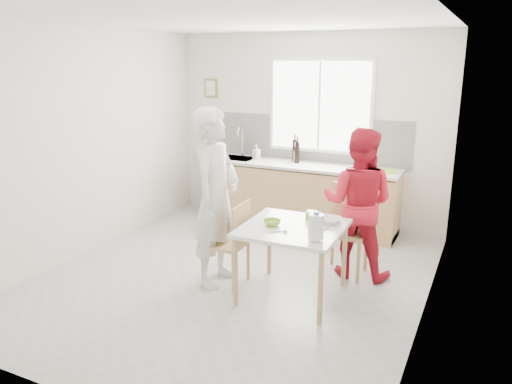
% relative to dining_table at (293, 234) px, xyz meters
% --- Properties ---
extents(ground, '(4.50, 4.50, 0.00)m').
position_rel_dining_table_xyz_m(ground, '(-0.74, 0.11, -0.67)').
color(ground, '#B7B7B2').
rests_on(ground, ground).
extents(room_shell, '(4.50, 4.50, 4.50)m').
position_rel_dining_table_xyz_m(room_shell, '(-0.74, 0.11, 0.98)').
color(room_shell, silver).
rests_on(room_shell, ground).
extents(window, '(1.50, 0.06, 1.30)m').
position_rel_dining_table_xyz_m(window, '(-0.54, 2.33, 1.03)').
color(window, white).
rests_on(window, room_shell).
extents(backsplash, '(3.00, 0.02, 0.65)m').
position_rel_dining_table_xyz_m(backsplash, '(-0.74, 2.35, 0.56)').
color(backsplash, white).
rests_on(backsplash, room_shell).
extents(picture_frame, '(0.22, 0.03, 0.28)m').
position_rel_dining_table_xyz_m(picture_frame, '(-2.29, 2.34, 1.23)').
color(picture_frame, '#52853C').
rests_on(picture_frame, room_shell).
extents(kitchen_counter, '(2.84, 0.64, 1.37)m').
position_rel_dining_table_xyz_m(kitchen_counter, '(-0.75, 2.06, -0.25)').
color(kitchen_counter, tan).
rests_on(kitchen_counter, ground).
extents(dining_table, '(0.99, 0.99, 0.74)m').
position_rel_dining_table_xyz_m(dining_table, '(0.00, 0.00, 0.00)').
color(dining_table, white).
rests_on(dining_table, ground).
extents(chair_left, '(0.43, 0.43, 0.90)m').
position_rel_dining_table_xyz_m(chair_left, '(-0.68, -0.02, -0.17)').
color(chair_left, tan).
rests_on(chair_left, ground).
extents(chair_far, '(0.47, 0.47, 1.00)m').
position_rel_dining_table_xyz_m(chair_far, '(0.33, 0.84, -0.12)').
color(chair_far, tan).
rests_on(chair_far, ground).
extents(person_white, '(0.47, 0.70, 1.87)m').
position_rel_dining_table_xyz_m(person_white, '(-0.85, -0.03, 0.27)').
color(person_white, silver).
rests_on(person_white, ground).
extents(person_red, '(0.82, 0.65, 1.64)m').
position_rel_dining_table_xyz_m(person_red, '(0.44, 0.80, 0.16)').
color(person_red, red).
rests_on(person_red, ground).
extents(bowl_green, '(0.18, 0.18, 0.05)m').
position_rel_dining_table_xyz_m(bowl_green, '(-0.20, -0.06, 0.10)').
color(bowl_green, '#88B72A').
rests_on(bowl_green, dining_table).
extents(bowl_white, '(0.24, 0.24, 0.06)m').
position_rel_dining_table_xyz_m(bowl_white, '(0.29, 0.26, 0.11)').
color(bowl_white, white).
rests_on(bowl_white, dining_table).
extents(milk_jug, '(0.20, 0.14, 0.25)m').
position_rel_dining_table_xyz_m(milk_jug, '(0.33, -0.27, 0.21)').
color(milk_jug, white).
rests_on(milk_jug, dining_table).
extents(green_box, '(0.10, 0.10, 0.09)m').
position_rel_dining_table_xyz_m(green_box, '(0.09, 0.28, 0.12)').
color(green_box, '#7ABE2C').
rests_on(green_box, dining_table).
extents(spoon, '(0.15, 0.07, 0.01)m').
position_rel_dining_table_xyz_m(spoon, '(-0.07, -0.22, 0.09)').
color(spoon, '#A5A5AA').
rests_on(spoon, dining_table).
extents(cutting_board, '(0.41, 0.34, 0.01)m').
position_rel_dining_table_xyz_m(cutting_board, '(0.43, 2.05, 0.26)').
color(cutting_board, '#91CC2F').
rests_on(cutting_board, kitchen_counter).
extents(wine_bottle_a, '(0.07, 0.07, 0.32)m').
position_rel_dining_table_xyz_m(wine_bottle_a, '(-0.85, 2.19, 0.41)').
color(wine_bottle_a, black).
rests_on(wine_bottle_a, kitchen_counter).
extents(wine_bottle_b, '(0.07, 0.07, 0.30)m').
position_rel_dining_table_xyz_m(wine_bottle_b, '(-0.77, 2.10, 0.40)').
color(wine_bottle_b, black).
rests_on(wine_bottle_b, kitchen_counter).
extents(jar_amber, '(0.06, 0.06, 0.16)m').
position_rel_dining_table_xyz_m(jar_amber, '(-0.81, 2.13, 0.33)').
color(jar_amber, olive).
rests_on(jar_amber, kitchen_counter).
extents(soap_bottle, '(0.11, 0.11, 0.20)m').
position_rel_dining_table_xyz_m(soap_bottle, '(-1.43, 2.14, 0.35)').
color(soap_bottle, '#999999').
rests_on(soap_bottle, kitchen_counter).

